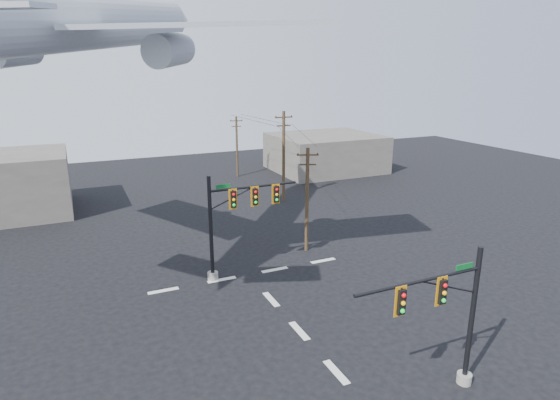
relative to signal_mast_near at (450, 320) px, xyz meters
name	(u,v)px	position (x,y,z in m)	size (l,w,h in m)	color
ground	(336,372)	(-3.64, 3.16, -3.65)	(120.00, 120.00, 0.00)	black
lane_markings	(289,319)	(-3.64, 8.49, -3.64)	(14.00, 21.20, 0.01)	silver
signal_mast_near	(450,320)	(0.00, 0.00, 0.00)	(6.65, 0.75, 6.79)	gray
signal_mast_far	(233,220)	(-4.60, 15.43, 0.48)	(6.64, 0.81, 7.34)	gray
utility_pole_a	(307,198)	(2.16, 17.57, 0.68)	(1.58, 0.73, 8.28)	#4D3621
utility_pole_b	(284,155)	(6.50, 31.38, 1.43)	(1.97, 0.33, 9.70)	#4D3621
utility_pole_c	(237,146)	(5.74, 44.44, 0.49)	(1.60, 0.49, 7.92)	#4D3621
power_lines	(274,126)	(5.18, 30.85, 4.61)	(5.97, 26.88, 0.21)	black
airliner	(88,22)	(-12.32, 18.09, 13.04)	(24.54, 26.95, 7.87)	#B4B8C1
building_right	(325,153)	(18.36, 43.16, -1.15)	(14.00, 12.00, 5.00)	#66615A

